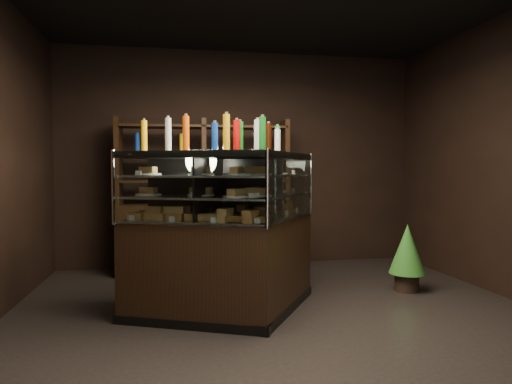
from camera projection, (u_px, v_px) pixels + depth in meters
ground at (282, 321)px, 4.07m from camera, size 5.00×5.00×0.00m
room_shell at (283, 102)px, 3.98m from camera, size 5.02×5.02×3.01m
display_case at (231, 260)px, 4.27m from camera, size 2.00×1.55×1.52m
food_display at (231, 195)px, 4.23m from camera, size 1.61×1.17×0.47m
bottles_top at (231, 137)px, 4.22m from camera, size 1.44×1.03×0.30m
potted_conifer at (407, 248)px, 5.05m from camera, size 0.39×0.39×0.84m
back_shelving at (204, 226)px, 5.96m from camera, size 2.22×0.51×2.00m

